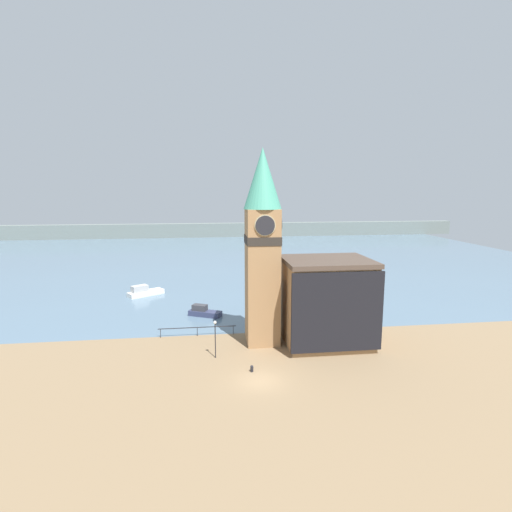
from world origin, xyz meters
The scene contains 10 objects.
ground_plane centered at (0.00, 0.00, 0.00)m, with size 160.00×160.00×0.00m, color #846B4C.
water centered at (0.00, 72.27, 0.00)m, with size 160.00×120.00×0.00m.
far_shoreline centered at (0.00, 112.27, 2.50)m, with size 180.00×3.00×5.00m.
pier_railing centered at (-5.82, 12.02, 0.94)m, with size 9.07×0.08×1.09m.
clock_tower centered at (1.49, 9.14, 11.40)m, with size 4.08×4.08×21.43m.
pier_building centered at (8.53, 8.09, 4.80)m, with size 9.61×7.99×9.56m.
boat_near centered at (-5.07, 19.62, 0.55)m, with size 4.67×3.34×1.51m.
boat_far centered at (-14.73, 31.49, 0.65)m, with size 5.85×4.80×1.80m.
mooring_bollard_near centered at (-0.55, 1.90, 0.35)m, with size 0.30×0.30×0.64m.
lamp_post centered at (-3.87, 5.56, 2.76)m, with size 0.32×0.32×3.94m.
Camera 1 is at (-4.69, -33.32, 17.04)m, focal length 28.00 mm.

